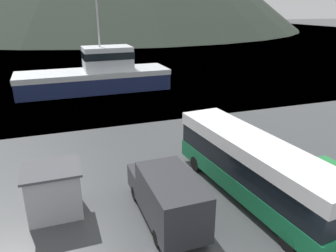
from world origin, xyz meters
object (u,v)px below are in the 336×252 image
dock_kiosk (54,191)px  fishing_boat (97,75)px  tour_bus (253,166)px  delivery_van (167,195)px  storage_bin (324,172)px

dock_kiosk → fishing_boat: bearing=77.2°
tour_bus → dock_kiosk: tour_bus is taller
tour_bus → delivery_van: tour_bus is taller
tour_bus → dock_kiosk: size_ratio=4.21×
tour_bus → delivery_van: bearing=178.6°
storage_bin → fishing_boat: bearing=108.9°
delivery_van → storage_bin: (9.44, 0.27, -0.62)m
fishing_boat → storage_bin: fishing_boat is taller
delivery_van → fishing_boat: (0.57, 26.16, 0.58)m
fishing_boat → dock_kiosk: (-5.42, -23.86, -0.67)m
delivery_van → fishing_boat: 26.18m
storage_bin → dock_kiosk: 14.45m
dock_kiosk → tour_bus: bearing=-11.8°
fishing_boat → dock_kiosk: fishing_boat is taller
fishing_boat → dock_kiosk: size_ratio=6.56×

